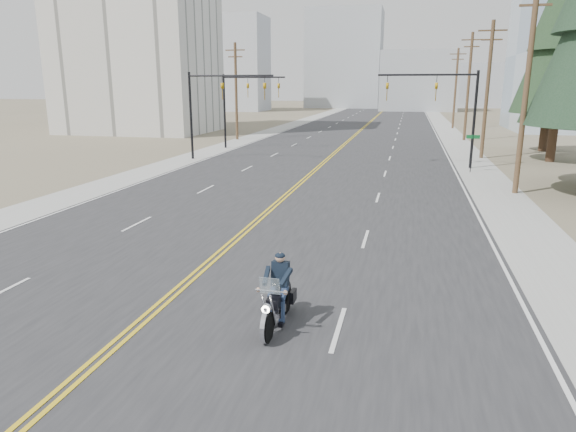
# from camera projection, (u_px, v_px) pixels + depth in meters

# --- Properties ---
(ground_plane) EXTENTS (400.00, 400.00, 0.00)m
(ground_plane) POSITION_uv_depth(u_px,v_px,m) (60.00, 394.00, 10.16)
(ground_plane) COLOR #776D56
(ground_plane) RESTS_ON ground
(road) EXTENTS (20.00, 200.00, 0.01)m
(road) POSITION_uv_depth(u_px,v_px,m) (365.00, 127.00, 76.22)
(road) COLOR #303033
(road) RESTS_ON ground
(sidewalk_left) EXTENTS (3.00, 200.00, 0.01)m
(sidewalk_left) POSITION_uv_depth(u_px,v_px,m) (289.00, 126.00, 78.75)
(sidewalk_left) COLOR #A5A5A0
(sidewalk_left) RESTS_ON ground
(sidewalk_right) EXTENTS (3.00, 200.00, 0.01)m
(sidewalk_right) POSITION_uv_depth(u_px,v_px,m) (445.00, 128.00, 73.68)
(sidewalk_right) COLOR #A5A5A0
(sidewalk_right) RESTS_ON ground
(traffic_mast_left) EXTENTS (7.10, 0.26, 7.00)m
(traffic_mast_left) POSITION_uv_depth(u_px,v_px,m) (214.00, 98.00, 41.12)
(traffic_mast_left) COLOR black
(traffic_mast_left) RESTS_ON ground
(traffic_mast_right) EXTENTS (7.10, 0.26, 7.00)m
(traffic_mast_right) POSITION_uv_depth(u_px,v_px,m) (447.00, 100.00, 37.16)
(traffic_mast_right) COLOR black
(traffic_mast_right) RESTS_ON ground
(traffic_mast_far) EXTENTS (6.10, 0.26, 7.00)m
(traffic_mast_far) POSITION_uv_depth(u_px,v_px,m) (241.00, 97.00, 48.76)
(traffic_mast_far) COLOR black
(traffic_mast_far) RESTS_ON ground
(street_sign) EXTENTS (0.90, 0.06, 2.62)m
(street_sign) POSITION_uv_depth(u_px,v_px,m) (472.00, 147.00, 35.64)
(street_sign) COLOR black
(street_sign) RESTS_ON ground
(utility_pole_b) EXTENTS (2.20, 0.30, 11.50)m
(utility_pole_b) POSITION_uv_depth(u_px,v_px,m) (527.00, 85.00, 27.63)
(utility_pole_b) COLOR brown
(utility_pole_b) RESTS_ON ground
(utility_pole_c) EXTENTS (2.20, 0.30, 11.00)m
(utility_pole_c) POSITION_uv_depth(u_px,v_px,m) (487.00, 88.00, 41.85)
(utility_pole_c) COLOR brown
(utility_pole_c) RESTS_ON ground
(utility_pole_d) EXTENTS (2.20, 0.30, 11.50)m
(utility_pole_d) POSITION_uv_depth(u_px,v_px,m) (468.00, 85.00, 55.94)
(utility_pole_d) COLOR brown
(utility_pole_d) RESTS_ON ground
(utility_pole_e) EXTENTS (2.20, 0.30, 11.00)m
(utility_pole_e) POSITION_uv_depth(u_px,v_px,m) (456.00, 87.00, 72.05)
(utility_pole_e) COLOR brown
(utility_pole_e) RESTS_ON ground
(utility_pole_left) EXTENTS (2.20, 0.30, 10.50)m
(utility_pole_left) POSITION_uv_depth(u_px,v_px,m) (236.00, 90.00, 56.86)
(utility_pole_left) COLOR brown
(utility_pole_left) RESTS_ON ground
(apartment_block) EXTENTS (18.00, 14.00, 30.00)m
(apartment_block) POSITION_uv_depth(u_px,v_px,m) (135.00, 12.00, 64.54)
(apartment_block) COLOR silver
(apartment_block) RESTS_ON ground
(haze_bldg_a) EXTENTS (14.00, 12.00, 22.00)m
(haze_bldg_a) POSITION_uv_depth(u_px,v_px,m) (237.00, 64.00, 123.69)
(haze_bldg_a) COLOR #B7BCC6
(haze_bldg_a) RESTS_ON ground
(haze_bldg_b) EXTENTS (18.00, 14.00, 14.00)m
(haze_bldg_b) POSITION_uv_depth(u_px,v_px,m) (418.00, 81.00, 124.63)
(haze_bldg_b) COLOR #ADB2B7
(haze_bldg_b) RESTS_ON ground
(haze_bldg_d) EXTENTS (20.00, 15.00, 26.00)m
(haze_bldg_d) POSITION_uv_depth(u_px,v_px,m) (345.00, 59.00, 141.72)
(haze_bldg_d) COLOR #ADB2B7
(haze_bldg_d) RESTS_ON ground
(haze_bldg_e) EXTENTS (14.00, 14.00, 12.00)m
(haze_bldg_e) POSITION_uv_depth(u_px,v_px,m) (479.00, 86.00, 144.72)
(haze_bldg_e) COLOR #B7BCC6
(haze_bldg_e) RESTS_ON ground
(haze_bldg_f) EXTENTS (12.00, 12.00, 16.00)m
(haze_bldg_f) POSITION_uv_depth(u_px,v_px,m) (203.00, 78.00, 141.90)
(haze_bldg_f) COLOR #ADB2B7
(haze_bldg_f) RESTS_ON ground
(motorcyclist) EXTENTS (1.07, 2.40, 1.86)m
(motorcyclist) POSITION_uv_depth(u_px,v_px,m) (277.00, 292.00, 12.81)
(motorcyclist) COLOR black
(motorcyclist) RESTS_ON ground
(conifer_tall) EXTENTS (6.93, 6.93, 19.25)m
(conifer_tall) POSITION_uv_depth(u_px,v_px,m) (568.00, 16.00, 38.62)
(conifer_tall) COLOR #382619
(conifer_tall) RESTS_ON ground
(conifer_far) EXTENTS (4.85, 4.85, 12.98)m
(conifer_far) POSITION_uv_depth(u_px,v_px,m) (552.00, 68.00, 46.16)
(conifer_far) COLOR #382619
(conifer_far) RESTS_ON ground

